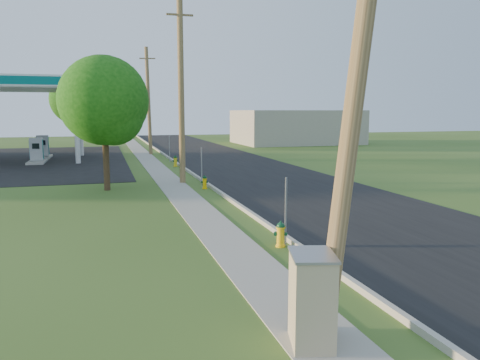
% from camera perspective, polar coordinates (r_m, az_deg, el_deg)
% --- Properties ---
extents(ground_plane, '(140.00, 140.00, 0.00)m').
position_cam_1_polar(ground_plane, '(10.03, 13.44, -14.42)').
color(ground_plane, '#35551B').
rests_on(ground_plane, ground).
extents(road, '(8.00, 120.00, 0.02)m').
position_cam_1_polar(road, '(20.56, 10.53, -2.55)').
color(road, black).
rests_on(road, ground).
extents(curb, '(0.15, 120.00, 0.15)m').
position_cam_1_polar(curb, '(19.09, -0.25, -3.04)').
color(curb, '#A7A498').
rests_on(curb, ground).
extents(sidewalk, '(1.50, 120.00, 0.03)m').
position_cam_1_polar(sidewalk, '(18.70, -5.42, -3.51)').
color(sidewalk, gray).
rests_on(sidewalk, ground).
extents(utility_pole_near, '(1.40, 0.32, 9.48)m').
position_cam_1_polar(utility_pole_near, '(8.15, 14.43, 14.87)').
color(utility_pole_near, brown).
rests_on(utility_pole_near, ground).
extents(utility_pole_mid, '(1.40, 0.32, 9.80)m').
position_cam_1_polar(utility_pole_mid, '(25.34, -7.19, 10.79)').
color(utility_pole_mid, brown).
rests_on(utility_pole_mid, ground).
extents(utility_pole_far, '(1.40, 0.32, 9.50)m').
position_cam_1_polar(utility_pole_far, '(43.19, -11.09, 9.45)').
color(utility_pole_far, brown).
rests_on(utility_pole_far, ground).
extents(sign_post_near, '(0.05, 0.04, 2.00)m').
position_cam_1_polar(sign_post_near, '(13.45, 5.61, -3.89)').
color(sign_post_near, gray).
rests_on(sign_post_near, ground).
extents(sign_post_mid, '(0.05, 0.04, 2.00)m').
position_cam_1_polar(sign_post_mid, '(24.65, -4.70, 1.69)').
color(sign_post_mid, gray).
rests_on(sign_post_mid, ground).
extents(sign_post_far, '(0.05, 0.04, 2.00)m').
position_cam_1_polar(sign_post_far, '(36.63, -8.59, 3.79)').
color(sign_post_far, gray).
rests_on(sign_post_far, ground).
extents(fuel_pump_ne, '(1.20, 3.20, 1.90)m').
position_cam_1_polar(fuel_pump_ne, '(38.41, -23.54, 2.98)').
color(fuel_pump_ne, '#A7A498').
rests_on(fuel_pump_ne, ground).
extents(fuel_pump_se, '(1.20, 3.20, 1.90)m').
position_cam_1_polar(fuel_pump_se, '(42.37, -22.89, 3.45)').
color(fuel_pump_se, '#A7A498').
rests_on(fuel_pump_se, ground).
extents(price_pylon, '(0.34, 2.04, 6.85)m').
position_cam_1_polar(price_pylon, '(30.52, -16.30, 10.99)').
color(price_pylon, gray).
rests_on(price_pylon, ground).
extents(distant_building, '(14.00, 10.00, 4.00)m').
position_cam_1_polar(distant_building, '(57.67, 6.84, 6.44)').
color(distant_building, gray).
rests_on(distant_building, ground).
extents(tree_verge, '(4.30, 4.30, 6.52)m').
position_cam_1_polar(tree_verge, '(23.61, -16.03, 8.88)').
color(tree_verge, '#3C2518').
rests_on(tree_verge, ground).
extents(tree_lot, '(5.00, 5.00, 7.57)m').
position_cam_1_polar(tree_lot, '(50.47, -19.35, 9.04)').
color(tree_lot, '#3C2518').
rests_on(tree_lot, ground).
extents(hydrant_near, '(0.39, 0.35, 0.76)m').
position_cam_1_polar(hydrant_near, '(13.48, 4.97, -6.61)').
color(hydrant_near, yellow).
rests_on(hydrant_near, ground).
extents(hydrant_mid, '(0.36, 0.32, 0.69)m').
position_cam_1_polar(hydrant_mid, '(23.49, -4.33, -0.27)').
color(hydrant_mid, '#F0BB07').
rests_on(hydrant_mid, ground).
extents(hydrant_far, '(0.40, 0.36, 0.79)m').
position_cam_1_polar(hydrant_far, '(33.29, -7.89, 2.30)').
color(hydrant_far, yellow).
rests_on(hydrant_far, ground).
extents(utility_cabinet, '(0.91, 1.07, 1.58)m').
position_cam_1_polar(utility_cabinet, '(7.97, 8.76, -14.25)').
color(utility_cabinet, tan).
rests_on(utility_cabinet, ground).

